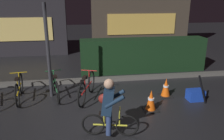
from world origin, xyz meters
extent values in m
plane|color=black|center=(0.00, 0.00, 0.00)|extent=(40.00, 40.00, 0.00)
cube|color=#56544F|center=(0.00, 2.20, 0.06)|extent=(12.00, 0.24, 0.12)
cube|color=black|center=(1.80, 3.10, 0.64)|extent=(4.80, 0.70, 1.28)
cube|color=#262328|center=(-3.41, 6.50, 1.89)|extent=(4.44, 0.50, 3.78)
cube|color=#F2D172|center=(-3.41, 6.23, 1.32)|extent=(3.11, 0.04, 1.10)
cube|color=#42382D|center=(2.81, 7.20, 2.44)|extent=(5.38, 0.50, 4.87)
cube|color=#E5B751|center=(2.81, 6.93, 1.40)|extent=(3.77, 0.04, 1.10)
cylinder|color=#2D2D33|center=(-1.49, 1.20, 1.32)|extent=(0.10, 0.10, 2.64)
torus|color=black|center=(-2.41, 1.55, 0.32)|extent=(0.12, 0.63, 0.63)
torus|color=black|center=(-2.29, 0.62, 0.32)|extent=(0.12, 0.63, 0.63)
cylinder|color=gold|center=(-2.35, 1.09, 0.32)|extent=(0.15, 0.94, 0.04)
cylinder|color=gold|center=(-2.33, 0.93, 0.49)|extent=(0.03, 0.03, 0.35)
cube|color=black|center=(-2.33, 0.93, 0.67)|extent=(0.12, 0.21, 0.05)
cylinder|color=gold|center=(-2.38, 1.34, 0.51)|extent=(0.03, 0.03, 0.40)
cylinder|color=gold|center=(-2.38, 1.34, 0.71)|extent=(0.46, 0.08, 0.02)
torus|color=black|center=(-1.46, 1.59, 0.32)|extent=(0.17, 0.63, 0.64)
torus|color=black|center=(-1.28, 0.66, 0.32)|extent=(0.17, 0.63, 0.64)
cylinder|color=#236B38|center=(-1.37, 1.12, 0.32)|extent=(0.22, 0.94, 0.04)
cylinder|color=#236B38|center=(-1.34, 0.96, 0.50)|extent=(0.03, 0.03, 0.35)
cube|color=black|center=(-1.34, 0.96, 0.67)|extent=(0.14, 0.22, 0.05)
cylinder|color=#236B38|center=(-1.42, 1.38, 0.52)|extent=(0.03, 0.03, 0.40)
cylinder|color=#236B38|center=(-1.42, 1.38, 0.72)|extent=(0.46, 0.11, 0.02)
torus|color=black|center=(-0.32, 1.32, 0.33)|extent=(0.25, 0.65, 0.67)
torus|color=black|center=(-0.63, 0.38, 0.33)|extent=(0.25, 0.65, 0.67)
cylinder|color=#B21919|center=(-0.48, 0.85, 0.33)|extent=(0.34, 0.96, 0.04)
cylinder|color=#B21919|center=(-0.53, 0.69, 0.52)|extent=(0.03, 0.03, 0.37)
cube|color=black|center=(-0.53, 0.69, 0.71)|extent=(0.16, 0.22, 0.05)
cylinder|color=#B21919|center=(-0.39, 1.11, 0.54)|extent=(0.03, 0.03, 0.42)
cylinder|color=#B21919|center=(-0.39, 1.11, 0.75)|extent=(0.44, 0.17, 0.02)
cube|color=black|center=(1.09, -0.10, 0.01)|extent=(0.36, 0.36, 0.03)
cone|color=#EA560F|center=(1.09, -0.10, 0.29)|extent=(0.26, 0.26, 0.52)
cylinder|color=white|center=(1.09, -0.10, 0.32)|extent=(0.16, 0.16, 0.05)
cube|color=black|center=(1.78, 0.66, 0.01)|extent=(0.36, 0.36, 0.03)
cone|color=#EA560F|center=(1.78, 0.66, 0.29)|extent=(0.26, 0.26, 0.52)
cylinder|color=white|center=(1.78, 0.66, 0.32)|extent=(0.16, 0.16, 0.05)
cube|color=#193DB7|center=(2.51, 0.30, 0.15)|extent=(0.45, 0.33, 0.30)
torus|color=black|center=(0.25, -1.12, 0.24)|extent=(0.48, 0.15, 0.48)
torus|color=black|center=(-0.44, -0.97, 0.24)|extent=(0.48, 0.15, 0.48)
cylinder|color=gold|center=(-0.09, -1.04, 0.24)|extent=(0.70, 0.19, 0.04)
cylinder|color=gold|center=(-0.21, -1.02, 0.37)|extent=(0.03, 0.03, 0.26)
cube|color=black|center=(-0.21, -1.02, 0.51)|extent=(0.22, 0.14, 0.05)
cylinder|color=gold|center=(0.10, -1.09, 0.39)|extent=(0.03, 0.03, 0.30)
cylinder|color=gold|center=(0.10, -1.09, 0.54)|extent=(0.12, 0.45, 0.02)
cylinder|color=navy|center=(-0.09, -0.94, 0.30)|extent=(0.15, 0.23, 0.42)
cylinder|color=navy|center=(-0.13, -1.14, 0.30)|extent=(0.15, 0.23, 0.42)
cube|color=#192D47|center=(-0.13, -1.03, 0.79)|extent=(0.32, 0.37, 0.54)
sphere|color=tan|center=(-0.11, -1.04, 1.15)|extent=(0.20, 0.20, 0.20)
cylinder|color=#192D47|center=(0.04, -0.93, 0.84)|extent=(0.40, 0.16, 0.29)
cylinder|color=#192D47|center=(-0.02, -1.20, 0.84)|extent=(0.40, 0.16, 0.29)
ellipsoid|color=maroon|center=(-0.15, -0.83, 0.74)|extent=(0.35, 0.23, 0.24)
cylinder|color=black|center=(2.55, 0.05, 0.41)|extent=(0.33, 0.06, 0.82)
camera|label=1|loc=(-0.67, -5.08, 2.73)|focal=36.19mm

